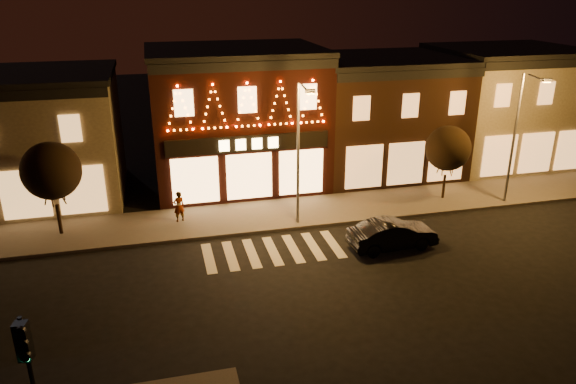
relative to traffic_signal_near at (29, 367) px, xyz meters
name	(u,v)px	position (x,y,z in m)	size (l,w,h in m)	color
ground	(294,295)	(8.28, 6.65, -3.27)	(120.00, 120.00, 0.00)	black
sidewalk_far	(293,213)	(10.28, 14.65, -3.20)	(44.00, 4.00, 0.15)	#47423D
building_left	(7,138)	(-4.72, 20.64, 0.39)	(12.20, 8.28, 7.30)	#6E634E
building_pulp	(237,117)	(8.28, 20.62, 0.89)	(10.20, 8.34, 8.30)	black
building_right_a	(381,115)	(17.78, 20.64, 0.49)	(9.20, 8.28, 7.50)	#341E12
building_right_b	(503,105)	(26.78, 20.64, 0.64)	(9.20, 8.28, 7.80)	#6E634E
traffic_signal_near	(29,367)	(0.00, 0.00, 0.00)	(0.36, 0.47, 4.43)	black
streetlamp_mid	(300,145)	(10.22, 13.03, 1.12)	(0.48, 1.66, 7.22)	#59595E
streetlamp_right	(519,129)	(22.49, 13.04, 1.11)	(0.65, 1.65, 7.22)	#59595E
tree_left	(51,171)	(-1.59, 14.80, 0.15)	(2.80, 2.80, 4.68)	black
tree_right	(448,148)	(19.26, 14.55, -0.15)	(2.54, 2.54, 4.25)	black
dark_sedan	(392,234)	(13.87, 9.61, -2.58)	(1.48, 4.23, 1.40)	black
pedestrian	(179,206)	(4.24, 14.87, -2.30)	(0.60, 0.39, 1.64)	gray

